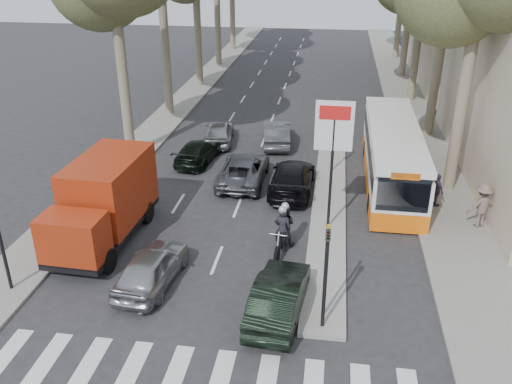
% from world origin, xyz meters
% --- Properties ---
extents(ground, '(120.00, 120.00, 0.00)m').
position_xyz_m(ground, '(0.00, 0.00, 0.00)').
color(ground, '#28282B').
rests_on(ground, ground).
extents(sidewalk_right, '(3.20, 70.00, 0.12)m').
position_xyz_m(sidewalk_right, '(8.60, 25.00, 0.06)').
color(sidewalk_right, gray).
rests_on(sidewalk_right, ground).
extents(median_left, '(2.40, 64.00, 0.12)m').
position_xyz_m(median_left, '(-8.00, 28.00, 0.06)').
color(median_left, gray).
rests_on(median_left, ground).
extents(traffic_island, '(1.50, 26.00, 0.16)m').
position_xyz_m(traffic_island, '(3.25, 11.00, 0.08)').
color(traffic_island, gray).
rests_on(traffic_island, ground).
extents(billboard, '(1.50, 12.10, 5.60)m').
position_xyz_m(billboard, '(3.25, 5.00, 3.70)').
color(billboard, yellow).
rests_on(billboard, ground).
extents(traffic_light_island, '(0.16, 0.41, 3.60)m').
position_xyz_m(traffic_light_island, '(3.25, -1.50, 2.49)').
color(traffic_light_island, black).
rests_on(traffic_light_island, ground).
extents(silver_hatchback, '(2.00, 4.16, 1.37)m').
position_xyz_m(silver_hatchback, '(-2.82, 0.14, 0.69)').
color(silver_hatchback, '#9C9FA3').
rests_on(silver_hatchback, ground).
extents(dark_hatchback, '(1.87, 4.38, 1.40)m').
position_xyz_m(dark_hatchback, '(1.80, -0.91, 0.70)').
color(dark_hatchback, black).
rests_on(dark_hatchback, ground).
extents(queue_car_a, '(2.23, 4.81, 1.33)m').
position_xyz_m(queue_car_a, '(-1.10, 9.37, 0.67)').
color(queue_car_a, '#4F5156').
rests_on(queue_car_a, ground).
extents(queue_car_b, '(2.08, 4.91, 1.41)m').
position_xyz_m(queue_car_b, '(1.41, 8.62, 0.71)').
color(queue_car_b, black).
rests_on(queue_car_b, ground).
extents(queue_car_c, '(2.10, 4.19, 1.37)m').
position_xyz_m(queue_car_c, '(-3.50, 14.81, 0.69)').
color(queue_car_c, '#919499').
rests_on(queue_car_c, ground).
extents(queue_car_d, '(1.98, 4.41, 1.41)m').
position_xyz_m(queue_car_d, '(-0.04, 15.00, 0.70)').
color(queue_car_d, '#4D4F55').
rests_on(queue_car_d, ground).
extents(queue_car_e, '(2.16, 4.32, 1.21)m').
position_xyz_m(queue_car_e, '(-4.00, 11.67, 0.60)').
color(queue_car_e, black).
rests_on(queue_car_e, ground).
extents(red_truck, '(2.60, 6.28, 3.30)m').
position_xyz_m(red_truck, '(-5.63, 2.96, 1.75)').
color(red_truck, black).
rests_on(red_truck, ground).
extents(city_bus, '(2.46, 10.99, 2.89)m').
position_xyz_m(city_bus, '(6.20, 10.44, 1.52)').
color(city_bus, orange).
rests_on(city_bus, ground).
extents(motorcycle, '(0.92, 2.33, 1.99)m').
position_xyz_m(motorcycle, '(1.53, 3.25, 0.90)').
color(motorcycle, black).
rests_on(motorcycle, ground).
extents(pedestrian_near, '(0.82, 1.01, 1.55)m').
position_xyz_m(pedestrian_near, '(8.02, 7.78, 0.90)').
color(pedestrian_near, '#3C3048').
rests_on(pedestrian_near, sidewalk_right).
extents(pedestrian_far, '(1.36, 0.96, 1.93)m').
position_xyz_m(pedestrian_far, '(9.57, 6.05, 1.09)').
color(pedestrian_far, '#6E5B52').
rests_on(pedestrian_far, sidewalk_right).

